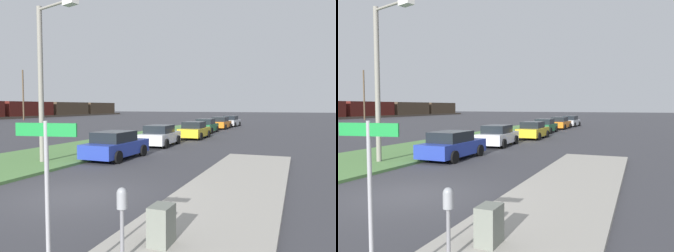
{
  "view_description": "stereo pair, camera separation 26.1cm",
  "coord_description": "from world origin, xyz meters",
  "views": [
    {
      "loc": [
        -8.52,
        -6.43,
        2.8
      ],
      "look_at": [
        14.51,
        2.61,
        1.32
      ],
      "focal_mm": 35.67,
      "sensor_mm": 36.0,
      "label": 1
    },
    {
      "loc": [
        -8.42,
        -6.67,
        2.8
      ],
      "look_at": [
        14.51,
        2.61,
        1.32
      ],
      "focal_mm": 35.67,
      "sensor_mm": 36.0,
      "label": 2
    }
  ],
  "objects": [
    {
      "name": "grass_median",
      "position": [
        10.0,
        6.32,
        0.06
      ],
      "size": [
        60.0,
        6.0,
        0.12
      ],
      "primitive_type": "cube",
      "color": "#517F42",
      "rests_on": "ground"
    },
    {
      "name": "street_sign",
      "position": [
        -4.96,
        -3.27,
        1.7
      ],
      "size": [
        0.18,
        0.89,
        2.6
      ],
      "color": "#99999E",
      "rests_on": "ground"
    },
    {
      "name": "sidewalk_curb",
      "position": [
        -2.0,
        -4.5,
        0.07
      ],
      "size": [
        24.0,
        3.2,
        0.14
      ],
      "primitive_type": "cube",
      "color": "#9E998E",
      "rests_on": "ground"
    },
    {
      "name": "utility_box",
      "position": [
        -2.73,
        -4.02,
        0.45
      ],
      "size": [
        0.55,
        0.4,
        0.9
      ],
      "primitive_type": "cube",
      "color": "slate",
      "rests_on": "ground"
    },
    {
      "name": "parked_car_white",
      "position": [
        13.11,
        2.66,
        0.72
      ],
      "size": [
        4.39,
        2.2,
        1.47
      ],
      "rotation": [
        0.0,
        0.0,
        0.06
      ],
      "color": "silver",
      "rests_on": "ground"
    },
    {
      "name": "streetlight",
      "position": [
        4.07,
        4.74,
        4.39
      ],
      "size": [
        1.06,
        2.81,
        7.5
      ],
      "color": "gray",
      "rests_on": "ground"
    },
    {
      "name": "parking_meter",
      "position": [
        -3.61,
        -3.66,
        1.05
      ],
      "size": [
        0.18,
        0.18,
        1.42
      ],
      "color": "slate",
      "rests_on": "ground"
    },
    {
      "name": "distant_utility_pole",
      "position": [
        43.0,
        44.83,
        5.0
      ],
      "size": [
        0.3,
        0.3,
        10.0
      ],
      "primitive_type": "cylinder",
      "color": "brown",
      "rests_on": "ground"
    },
    {
      "name": "parked_car_silver",
      "position": [
        37.45,
        2.28,
        0.72
      ],
      "size": [
        4.38,
        2.18,
        1.47
      ],
      "rotation": [
        0.0,
        0.0,
        -0.05
      ],
      "color": "#B2B5BA",
      "rests_on": "ground"
    },
    {
      "name": "parked_car_orange",
      "position": [
        32.17,
        2.55,
        0.72
      ],
      "size": [
        4.34,
        2.1,
        1.47
      ],
      "rotation": [
        0.0,
        0.0,
        -0.02
      ],
      "color": "orange",
      "rests_on": "ground"
    },
    {
      "name": "ground",
      "position": [
        0.0,
        0.0,
        0.0
      ],
      "size": [
        300.0,
        300.0,
        0.0
      ],
      "primitive_type": "plane",
      "color": "#38383D"
    },
    {
      "name": "parked_car_yellow",
      "position": [
        19.1,
        1.94,
        0.72
      ],
      "size": [
        4.33,
        2.07,
        1.47
      ],
      "rotation": [
        0.0,
        0.0,
        0.02
      ],
      "color": "gold",
      "rests_on": "ground"
    },
    {
      "name": "parked_car_green",
      "position": [
        25.64,
        2.67,
        0.72
      ],
      "size": [
        4.34,
        2.09,
        1.47
      ],
      "rotation": [
        0.0,
        0.0,
        0.02
      ],
      "color": "#1E6B38",
      "rests_on": "ground"
    },
    {
      "name": "parked_car_blue",
      "position": [
        6.87,
        2.59,
        0.72
      ],
      "size": [
        4.33,
        2.08,
        1.47
      ],
      "rotation": [
        0.0,
        0.0,
        -0.02
      ],
      "color": "#23389E",
      "rests_on": "ground"
    }
  ]
}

